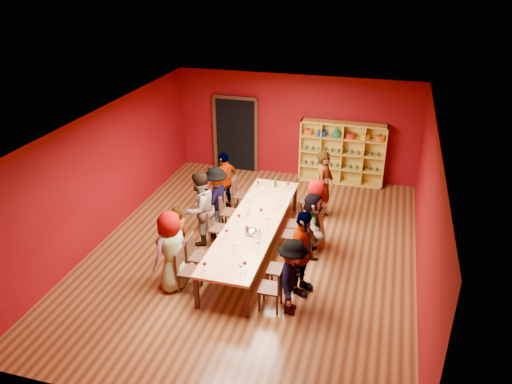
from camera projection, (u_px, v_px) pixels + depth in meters
The scene contains 49 objects.
room_shell at pixel (254, 191), 10.52m from camera, with size 7.10×9.10×3.04m.
tasting_table at pixel (254, 224), 10.86m from camera, with size 1.10×4.50×0.75m.
doorway at pixel (236, 134), 14.96m from camera, with size 1.40×0.17×2.30m.
shelving_unit at pixel (342, 150), 14.15m from camera, with size 2.40×0.40×1.80m.
chair_person_left_0 at pixel (185, 268), 9.72m from camera, with size 0.42×0.42×0.89m.
person_left_0 at pixel (171, 251), 9.64m from camera, with size 0.82×0.45×1.68m, color silver.
chair_person_left_1 at pixel (196, 254), 10.18m from camera, with size 0.42×0.42×0.89m.
person_left_1 at pixel (178, 240), 10.16m from camera, with size 0.55×0.40×1.51m, color #4A4A4F.
chair_person_left_2 at pixel (216, 225), 11.22m from camera, with size 0.42×0.42×0.89m.
person_left_2 at pixel (200, 209), 11.15m from camera, with size 0.85×0.46×1.74m, color silver.
chair_person_left_3 at pixel (227, 210), 11.91m from camera, with size 0.42×0.42×0.89m.
person_left_3 at pixel (216, 198), 11.85m from camera, with size 1.00×0.41×1.55m, color #BD7F8A.
chair_person_left_4 at pixel (239, 193), 12.75m from camera, with size 0.42×0.42×0.89m.
person_left_4 at pixel (225, 181), 12.72m from camera, with size 0.91×0.41×1.55m, color #5072A6.
chair_person_right_0 at pixel (275, 286), 9.19m from camera, with size 0.42×0.42×0.89m.
person_right_0 at pixel (292, 277), 9.00m from camera, with size 0.98×0.40×1.51m, color #505156.
chair_person_right_1 at pixel (282, 267), 9.74m from camera, with size 0.42×0.42×0.89m.
person_right_1 at pixel (302, 253), 9.48m from camera, with size 1.03×0.47×1.76m, color #6189C8.
chair_person_right_2 at pixel (296, 233), 10.94m from camera, with size 0.42×0.42×0.89m.
person_right_2 at pixel (312, 225), 10.74m from camera, with size 1.39×0.40×1.49m, color silver.
chair_person_right_3 at pixel (300, 223), 11.34m from camera, with size 0.42×0.42×0.89m.
person_right_3 at pixel (316, 213), 11.13m from camera, with size 0.78×0.42×1.59m, color pink.
chair_person_right_4 at pixel (310, 198), 12.47m from camera, with size 0.42×0.42×0.89m.
person_right_4 at pixel (324, 185), 12.22m from camera, with size 0.65×0.47×1.78m, color #49484D.
wine_glass_0 at pixel (245, 263), 9.17m from camera, with size 0.07×0.07×0.18m.
wine_glass_1 at pixel (205, 264), 9.15m from camera, with size 0.07×0.07×0.18m.
wine_glass_2 at pixel (250, 195), 11.73m from camera, with size 0.07×0.07×0.18m.
wine_glass_3 at pixel (277, 203), 11.33m from camera, with size 0.08×0.08×0.21m.
wine_glass_4 at pixel (247, 228), 10.33m from camera, with size 0.08×0.08×0.20m.
wine_glass_5 at pixel (279, 200), 11.47m from camera, with size 0.08×0.08×0.21m.
wine_glass_6 at pixel (258, 182), 12.40m from camera, with size 0.07×0.07×0.18m.
wine_glass_7 at pixel (261, 210), 11.02m from camera, with size 0.08×0.08×0.21m.
wine_glass_8 at pixel (258, 242), 9.80m from camera, with size 0.08×0.08×0.20m.
wine_glass_9 at pixel (267, 219), 10.66m from camera, with size 0.08×0.08×0.21m.
wine_glass_10 at pixel (227, 231), 10.24m from camera, with size 0.07×0.07×0.18m.
wine_glass_11 at pixel (284, 186), 12.19m from camera, with size 0.08×0.08×0.20m.
wine_glass_12 at pixel (249, 198), 11.59m from camera, with size 0.08×0.08×0.20m.
wine_glass_13 at pixel (259, 181), 12.49m from camera, with size 0.07×0.07×0.18m.
wine_glass_14 at pixel (288, 184), 12.31m from camera, with size 0.07×0.07×0.18m.
wine_glass_15 at pixel (255, 237), 10.01m from camera, with size 0.08×0.08×0.19m.
wine_glass_16 at pixel (263, 190), 11.95m from camera, with size 0.09×0.09×0.22m.
wine_glass_17 at pixel (239, 216), 10.81m from camera, with size 0.08×0.08×0.19m.
wine_glass_18 at pixel (241, 266), 9.07m from camera, with size 0.08×0.08×0.20m.
wine_glass_19 at pixel (222, 239), 9.97m from camera, with size 0.07×0.07×0.18m.
wine_glass_20 at pixel (234, 245), 9.75m from camera, with size 0.08×0.08×0.19m.
spittoon_bowl at pixel (251, 231), 10.36m from camera, with size 0.27×0.27×0.15m, color #B2B4B9.
carafe_a at pixel (249, 211), 11.08m from camera, with size 0.12×0.12×0.26m.
carafe_b at pixel (259, 232), 10.23m from camera, with size 0.12×0.12×0.24m.
wine_bottle at pixel (276, 183), 12.41m from camera, with size 0.08×0.08×0.29m.
Camera 1 is at (2.59, -9.12, 6.05)m, focal length 35.00 mm.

